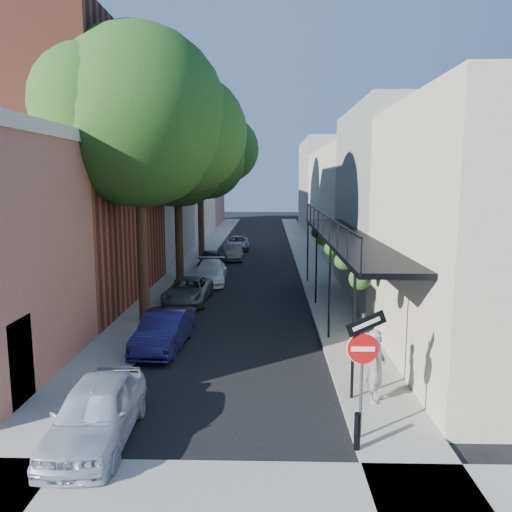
# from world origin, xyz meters

# --- Properties ---
(ground) EXTENTS (160.00, 160.00, 0.00)m
(ground) POSITION_xyz_m (0.00, 0.00, 0.00)
(ground) COLOR black
(ground) RESTS_ON ground
(road_surface) EXTENTS (6.00, 64.00, 0.01)m
(road_surface) POSITION_xyz_m (0.00, 30.00, 0.01)
(road_surface) COLOR black
(road_surface) RESTS_ON ground
(sidewalk_left) EXTENTS (2.00, 64.00, 0.12)m
(sidewalk_left) POSITION_xyz_m (-4.00, 30.00, 0.06)
(sidewalk_left) COLOR gray
(sidewalk_left) RESTS_ON ground
(sidewalk_right) EXTENTS (2.00, 64.00, 0.12)m
(sidewalk_right) POSITION_xyz_m (4.00, 30.00, 0.06)
(sidewalk_right) COLOR gray
(sidewalk_right) RESTS_ON ground
(sidewalk_cross) EXTENTS (12.00, 2.00, 0.12)m
(sidewalk_cross) POSITION_xyz_m (0.00, -1.00, 0.06)
(sidewalk_cross) COLOR gray
(sidewalk_cross) RESTS_ON ground
(buildings_left) EXTENTS (10.10, 59.10, 12.00)m
(buildings_left) POSITION_xyz_m (-9.30, 28.76, 4.94)
(buildings_left) COLOR #AF6E59
(buildings_left) RESTS_ON ground
(buildings_right) EXTENTS (9.80, 55.00, 10.00)m
(buildings_right) POSITION_xyz_m (8.99, 29.49, 4.42)
(buildings_right) COLOR beige
(buildings_right) RESTS_ON ground
(sign_post) EXTENTS (0.89, 0.17, 2.99)m
(sign_post) POSITION_xyz_m (3.16, 0.97, 2.04)
(sign_post) COLOR #595B60
(sign_post) RESTS_ON ground
(bollard) EXTENTS (0.14, 0.14, 0.80)m
(bollard) POSITION_xyz_m (3.00, 0.50, 0.52)
(bollard) COLOR black
(bollard) RESTS_ON sidewalk_right
(oak_near) EXTENTS (7.48, 6.80, 11.42)m
(oak_near) POSITION_xyz_m (-3.37, 10.26, 7.88)
(oak_near) COLOR #351F15
(oak_near) RESTS_ON ground
(oak_mid) EXTENTS (6.60, 6.00, 10.20)m
(oak_mid) POSITION_xyz_m (-3.42, 18.23, 7.06)
(oak_mid) COLOR #351F15
(oak_mid) RESTS_ON ground
(oak_far) EXTENTS (7.70, 7.00, 11.90)m
(oak_far) POSITION_xyz_m (-3.35, 27.27, 8.26)
(oak_far) COLOR #351F15
(oak_far) RESTS_ON ground
(parked_car_a) EXTENTS (1.75, 4.04, 1.36)m
(parked_car_a) POSITION_xyz_m (-2.60, 0.89, 0.68)
(parked_car_a) COLOR silver
(parked_car_a) RESTS_ON ground
(parked_car_b) EXTENTS (1.63, 3.92, 1.26)m
(parked_car_b) POSITION_xyz_m (-2.39, 6.99, 0.63)
(parked_car_b) COLOR #181646
(parked_car_b) RESTS_ON ground
(parked_car_c) EXTENTS (1.99, 4.18, 1.15)m
(parked_car_c) POSITION_xyz_m (-2.60, 13.40, 0.57)
(parked_car_c) COLOR #575A5F
(parked_car_c) RESTS_ON ground
(parked_car_d) EXTENTS (1.91, 4.32, 1.23)m
(parked_car_d) POSITION_xyz_m (-2.08, 17.89, 0.62)
(parked_car_d) COLOR white
(parked_car_d) RESTS_ON ground
(parked_car_e) EXTENTS (1.63, 3.67, 1.23)m
(parked_car_e) POSITION_xyz_m (-2.60, 22.11, 0.61)
(parked_car_e) COLOR black
(parked_car_e) RESTS_ON ground
(parked_car_f) EXTENTS (1.68, 3.61, 1.15)m
(parked_car_f) POSITION_xyz_m (-1.40, 26.01, 0.57)
(parked_car_f) COLOR #645D54
(parked_car_f) RESTS_ON ground
(parked_car_g) EXTENTS (2.14, 4.13, 1.11)m
(parked_car_g) POSITION_xyz_m (-1.42, 31.28, 0.56)
(parked_car_g) COLOR gray
(parked_car_g) RESTS_ON ground
(pedestrian) EXTENTS (0.69, 0.81, 1.87)m
(pedestrian) POSITION_xyz_m (3.87, 2.81, 1.06)
(pedestrian) COLOR gray
(pedestrian) RESTS_ON sidewalk_right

